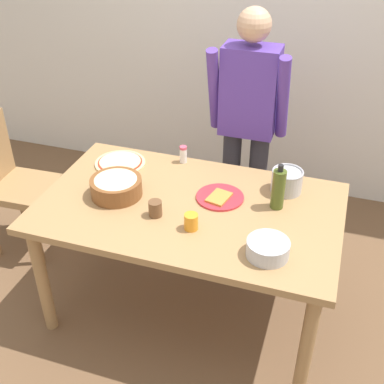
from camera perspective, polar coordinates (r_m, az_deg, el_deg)
name	(u,v)px	position (r m, az deg, el deg)	size (l,w,h in m)	color
ground	(189,306)	(3.13, -0.29, -12.95)	(8.00, 8.00, 0.00)	brown
wall_back	(258,24)	(3.83, 7.63, 18.62)	(5.60, 0.10, 2.60)	silver
dining_table	(189,218)	(2.68, -0.33, -3.07)	(1.60, 0.96, 0.76)	#A37A4C
person_cook	(248,119)	(3.15, 6.44, 8.33)	(0.49, 0.25, 1.62)	#2D2D38
chair_wooden_left	(10,178)	(3.48, -20.20, 1.53)	(0.42, 0.42, 0.95)	#A37A4C
pizza_raw_on_board	(120,163)	(3.02, -8.28, 3.38)	(0.30, 0.30, 0.02)	beige
plate_with_slice	(220,197)	(2.68, 3.22, -0.60)	(0.26, 0.26, 0.02)	red
popcorn_bowl	(116,185)	(2.71, -8.74, 0.77)	(0.28, 0.28, 0.11)	brown
mixing_bowl_steel	(268,249)	(2.31, 8.73, -6.46)	(0.20, 0.20, 0.08)	#B7B7BC
olive_oil_bottle	(278,189)	(2.59, 9.92, 0.35)	(0.07, 0.07, 0.26)	#47561E
steel_pot	(287,181)	(2.75, 10.87, 1.28)	(0.17, 0.17, 0.13)	#B7B7BC
cup_orange	(191,222)	(2.44, -0.10, -3.44)	(0.07, 0.07, 0.09)	orange
cup_small_brown	(155,209)	(2.54, -4.26, -1.92)	(0.07, 0.07, 0.09)	brown
salt_shaker	(183,154)	(2.99, -1.01, 4.36)	(0.04, 0.04, 0.11)	white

